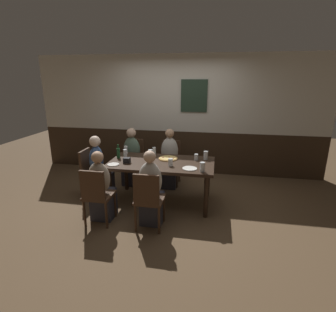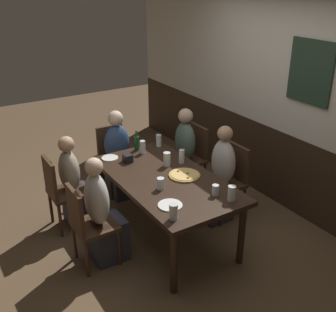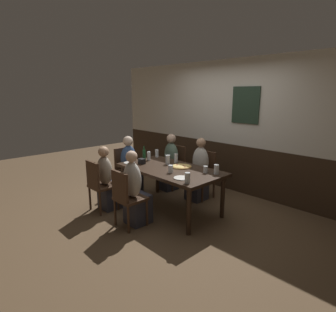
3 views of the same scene
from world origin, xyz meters
TOP-DOWN VIEW (x-y plane):
  - ground_plane at (0.00, 0.00)m, footprint 12.00×12.00m
  - wall_back at (0.00, 1.65)m, footprint 6.40×0.13m
  - dining_table at (0.00, 0.00)m, footprint 1.77×0.96m
  - chair_left_near at (-0.78, -0.90)m, footprint 0.40×0.40m
  - chair_left_far at (-0.78, 0.90)m, footprint 0.40×0.40m
  - chair_mid_far at (0.00, 0.90)m, footprint 0.40×0.40m
  - chair_mid_near at (0.00, -0.90)m, footprint 0.40×0.40m
  - chair_head_west at (-1.30, 0.00)m, footprint 0.40×0.40m
  - person_left_near at (-0.78, -0.73)m, footprint 0.34×0.37m
  - person_left_far at (-0.78, 0.73)m, footprint 0.34×0.37m
  - person_mid_far at (-0.00, 0.73)m, footprint 0.34×0.37m
  - person_mid_near at (0.00, -0.73)m, footprint 0.34×0.37m
  - person_head_west at (-1.14, 0.00)m, footprint 0.37×0.34m
  - pizza at (0.08, 0.19)m, footprint 0.33×0.33m
  - pint_glass_pale at (0.71, -0.36)m, footprint 0.08×0.08m
  - tumbler_water at (-0.68, 0.10)m, footprint 0.06×0.06m
  - highball_clear at (-0.23, 0.16)m, footprint 0.08×0.08m
  - pint_glass_amber at (0.73, 0.28)m, footprint 0.08×0.08m
  - beer_glass_half at (-0.76, 0.37)m, footprint 0.07×0.07m
  - tumbler_short at (-0.21, 0.34)m, footprint 0.06×0.06m
  - pint_glass_stout at (0.57, 0.21)m, footprint 0.07×0.07m
  - beer_glass_tall at (0.19, -0.17)m, footprint 0.07×0.07m
  - beer_bottle_green at (-0.80, 0.08)m, footprint 0.06×0.06m
  - plate_white_large at (0.51, -0.26)m, footprint 0.23×0.23m
  - plate_white_small at (-0.75, -0.30)m, footprint 0.19×0.19m
  - condiment_caddy at (-0.56, -0.16)m, footprint 0.11×0.09m

SIDE VIEW (x-z plane):
  - ground_plane at x=0.00m, z-range 0.00..0.00m
  - person_left_near at x=-0.78m, z-range -0.09..1.01m
  - person_mid_near at x=0.00m, z-range -0.09..1.06m
  - person_head_west at x=-1.14m, z-range -0.09..1.05m
  - person_left_far at x=-0.78m, z-range -0.09..1.06m
  - person_mid_far at x=0.00m, z-range -0.09..1.07m
  - chair_left_near at x=-0.78m, z-range 0.06..0.94m
  - chair_left_far at x=-0.78m, z-range 0.06..0.94m
  - chair_mid_far at x=0.00m, z-range 0.06..0.94m
  - chair_mid_near at x=0.00m, z-range 0.06..0.94m
  - chair_head_west at x=-1.30m, z-range 0.06..0.94m
  - dining_table at x=0.00m, z-range 0.29..1.03m
  - plate_white_large at x=0.51m, z-range 0.74..0.75m
  - plate_white_small at x=-0.75m, z-range 0.74..0.75m
  - pizza at x=0.08m, z-range 0.74..0.77m
  - condiment_caddy at x=-0.56m, z-range 0.74..0.83m
  - pint_glass_stout at x=0.57m, z-range 0.73..0.84m
  - beer_glass_tall at x=0.19m, z-range 0.73..0.85m
  - pint_glass_amber at x=0.73m, z-range 0.73..0.88m
  - beer_glass_half at x=-0.76m, z-range 0.73..0.88m
  - tumbler_water at x=-0.68m, z-range 0.73..0.89m
  - highball_clear at x=-0.23m, z-range 0.73..0.89m
  - tumbler_short at x=-0.21m, z-range 0.73..0.89m
  - pint_glass_pale at x=0.71m, z-range 0.74..0.88m
  - beer_bottle_green at x=-0.80m, z-range 0.71..0.96m
  - wall_back at x=0.00m, z-range 0.00..2.60m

